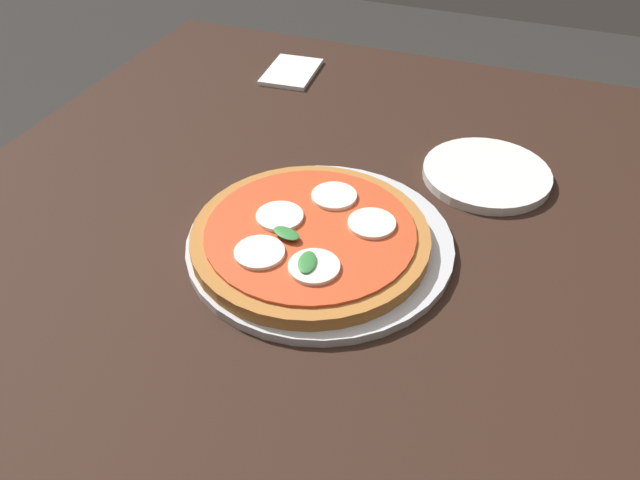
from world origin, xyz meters
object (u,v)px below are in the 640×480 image
at_px(pizza, 310,236).
at_px(napkin, 291,72).
at_px(serving_tray, 320,242).
at_px(plate_white, 486,174).
at_px(dining_table, 319,336).

relative_size(pizza, napkin, 2.33).
height_order(serving_tray, pizza, pizza).
bearing_deg(plate_white, napkin, 61.49).
distance_m(serving_tray, pizza, 0.02).
bearing_deg(serving_tray, napkin, 27.23).
xyz_separation_m(dining_table, napkin, (0.53, 0.26, 0.09)).
relative_size(serving_tray, plate_white, 1.83).
bearing_deg(pizza, plate_white, -36.56).
bearing_deg(pizza, serving_tray, -34.87).
bearing_deg(napkin, pizza, -154.20).
bearing_deg(serving_tray, dining_table, -159.60).
bearing_deg(pizza, napkin, 25.80).
height_order(pizza, plate_white, pizza).
bearing_deg(dining_table, pizza, 29.63).
bearing_deg(plate_white, serving_tray, 143.36).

